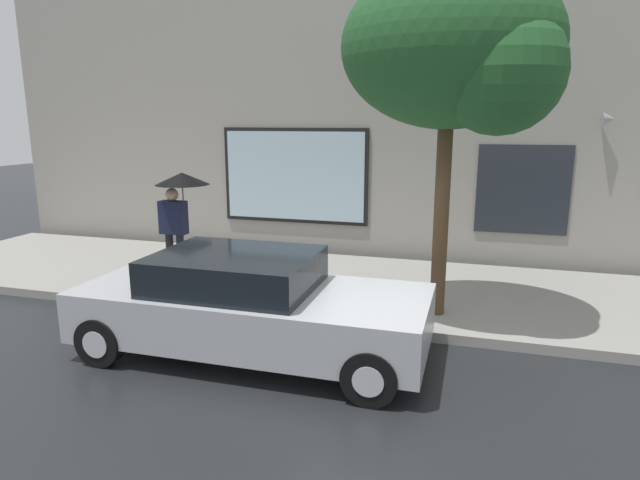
# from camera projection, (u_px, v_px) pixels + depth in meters

# --- Properties ---
(ground_plane) EXTENTS (60.00, 60.00, 0.00)m
(ground_plane) POSITION_uv_depth(u_px,v_px,m) (361.00, 366.00, 6.88)
(ground_plane) COLOR black
(sidewalk) EXTENTS (20.00, 4.00, 0.15)m
(sidewalk) POSITION_uv_depth(u_px,v_px,m) (396.00, 291.00, 9.67)
(sidewalk) COLOR gray
(sidewalk) RESTS_ON ground
(building_facade) EXTENTS (20.00, 0.67, 7.00)m
(building_facade) POSITION_uv_depth(u_px,v_px,m) (418.00, 100.00, 11.28)
(building_facade) COLOR #9E998E
(building_facade) RESTS_ON ground
(parked_car) EXTENTS (4.59, 1.94, 1.38)m
(parked_car) POSITION_uv_depth(u_px,v_px,m) (250.00, 305.00, 7.10)
(parked_car) COLOR #B7BABF
(parked_car) RESTS_ON ground
(fire_hydrant) EXTENTS (0.30, 0.44, 0.76)m
(fire_hydrant) POSITION_uv_depth(u_px,v_px,m) (267.00, 281.00, 8.72)
(fire_hydrant) COLOR red
(fire_hydrant) RESTS_ON sidewalk
(pedestrian_with_umbrella) EXTENTS (0.98, 0.98, 2.00)m
(pedestrian_with_umbrella) POSITION_uv_depth(u_px,v_px,m) (179.00, 196.00, 9.78)
(pedestrian_with_umbrella) COLOR black
(pedestrian_with_umbrella) RESTS_ON sidewalk
(street_tree) EXTENTS (3.06, 2.60, 5.09)m
(street_tree) POSITION_uv_depth(u_px,v_px,m) (460.00, 52.00, 7.39)
(street_tree) COLOR #4C3823
(street_tree) RESTS_ON sidewalk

